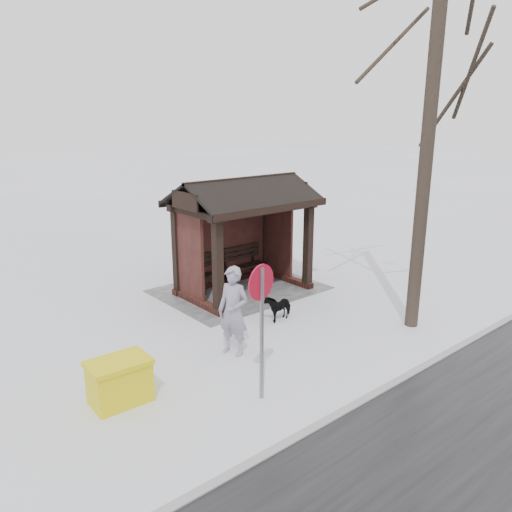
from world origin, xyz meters
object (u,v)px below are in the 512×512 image
at_px(pedestrian, 233,311).
at_px(dog, 278,307).
at_px(bus_shelter, 240,212).
at_px(grit_bin, 120,381).
at_px(tree_near, 437,32).
at_px(road_sign, 261,303).

relative_size(pedestrian, dog, 2.41).
height_order(bus_shelter, dog, bus_shelter).
height_order(dog, grit_bin, grit_bin).
relative_size(bus_shelter, grit_bin, 3.57).
bearing_deg(grit_bin, dog, -166.22).
relative_size(dog, grit_bin, 0.74).
xyz_separation_m(pedestrian, dog, (-1.85, -0.72, -0.59)).
bearing_deg(bus_shelter, grit_bin, 31.75).
height_order(tree_near, pedestrian, tree_near).
xyz_separation_m(dog, grit_bin, (4.36, 0.92, 0.07)).
bearing_deg(tree_near, grit_bin, -11.27).
xyz_separation_m(tree_near, road_sign, (4.59, 0.10, -4.47)).
bearing_deg(dog, tree_near, 35.04).
xyz_separation_m(bus_shelter, dog, (0.60, 2.15, -1.85)).
distance_m(pedestrian, dog, 2.07).
bearing_deg(bus_shelter, road_sign, 55.27).
bearing_deg(road_sign, bus_shelter, -134.53).
bearing_deg(grit_bin, bus_shelter, -146.34).
relative_size(dog, road_sign, 0.32).
height_order(bus_shelter, road_sign, bus_shelter).
bearing_deg(bus_shelter, tree_near, 108.99).
distance_m(bus_shelter, pedestrian, 3.98).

